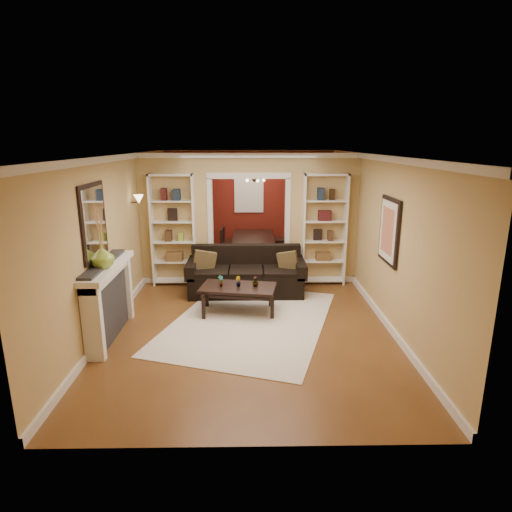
{
  "coord_description": "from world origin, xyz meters",
  "views": [
    {
      "loc": [
        0.0,
        -7.59,
        2.91
      ],
      "look_at": [
        0.11,
        -0.8,
        1.09
      ],
      "focal_mm": 30.0,
      "sensor_mm": 36.0,
      "label": 1
    }
  ],
  "objects_px": {
    "dining_table": "(255,249)",
    "coffee_table": "(238,299)",
    "sofa": "(246,271)",
    "fireplace": "(111,301)",
    "bookshelf_left": "(173,231)",
    "bookshelf_right": "(324,230)"
  },
  "relations": [
    {
      "from": "sofa",
      "to": "fireplace",
      "type": "height_order",
      "value": "fireplace"
    },
    {
      "from": "bookshelf_right",
      "to": "dining_table",
      "type": "height_order",
      "value": "bookshelf_right"
    },
    {
      "from": "bookshelf_left",
      "to": "bookshelf_right",
      "type": "height_order",
      "value": "same"
    },
    {
      "from": "bookshelf_left",
      "to": "dining_table",
      "type": "xyz_separation_m",
      "value": [
        1.69,
        1.75,
        -0.83
      ]
    },
    {
      "from": "sofa",
      "to": "bookshelf_right",
      "type": "distance_m",
      "value": 1.85
    },
    {
      "from": "fireplace",
      "to": "dining_table",
      "type": "relative_size",
      "value": 0.93
    },
    {
      "from": "fireplace",
      "to": "bookshelf_right",
      "type": "bearing_deg",
      "value": 34.8
    },
    {
      "from": "coffee_table",
      "to": "bookshelf_right",
      "type": "bearing_deg",
      "value": 52.12
    },
    {
      "from": "sofa",
      "to": "bookshelf_left",
      "type": "xyz_separation_m",
      "value": [
        -1.49,
        0.58,
        0.7
      ]
    },
    {
      "from": "bookshelf_left",
      "to": "fireplace",
      "type": "xyz_separation_m",
      "value": [
        -0.54,
        -2.53,
        -0.57
      ]
    },
    {
      "from": "dining_table",
      "to": "bookshelf_right",
      "type": "bearing_deg",
      "value": -141.15
    },
    {
      "from": "coffee_table",
      "to": "bookshelf_left",
      "type": "distance_m",
      "value": 2.28
    },
    {
      "from": "bookshelf_right",
      "to": "fireplace",
      "type": "bearing_deg",
      "value": -145.2
    },
    {
      "from": "sofa",
      "to": "coffee_table",
      "type": "height_order",
      "value": "sofa"
    },
    {
      "from": "bookshelf_right",
      "to": "dining_table",
      "type": "distance_m",
      "value": 2.4
    },
    {
      "from": "dining_table",
      "to": "sofa",
      "type": "bearing_deg",
      "value": 175.17
    },
    {
      "from": "fireplace",
      "to": "dining_table",
      "type": "bearing_deg",
      "value": 62.5
    },
    {
      "from": "sofa",
      "to": "dining_table",
      "type": "relative_size",
      "value": 1.26
    },
    {
      "from": "bookshelf_left",
      "to": "fireplace",
      "type": "relative_size",
      "value": 1.35
    },
    {
      "from": "sofa",
      "to": "fireplace",
      "type": "bearing_deg",
      "value": -136.18
    },
    {
      "from": "dining_table",
      "to": "coffee_table",
      "type": "bearing_deg",
      "value": 174.36
    },
    {
      "from": "bookshelf_left",
      "to": "coffee_table",
      "type": "bearing_deg",
      "value": -49.5
    }
  ]
}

